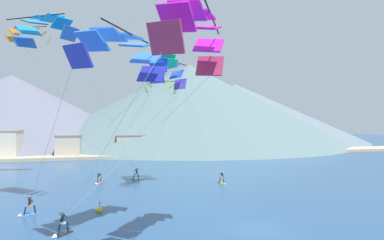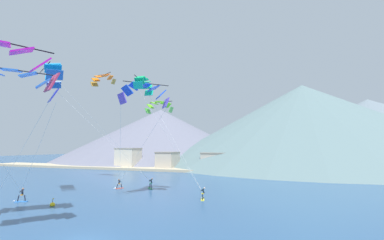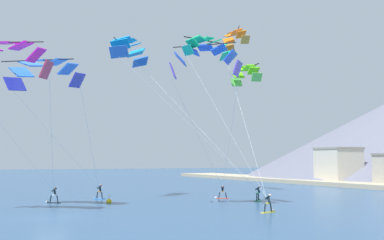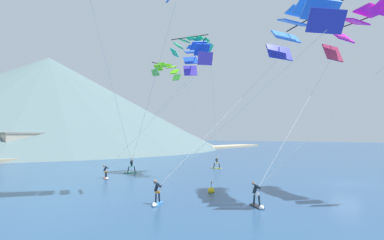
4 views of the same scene
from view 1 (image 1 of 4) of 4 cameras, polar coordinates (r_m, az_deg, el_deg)
name	(u,v)px [view 1 (image 1 of 4)]	position (r m, az deg, el deg)	size (l,w,h in m)	color
ground_plane	(258,230)	(24.63, 12.49, -19.70)	(400.00, 400.00, 0.00)	navy
kitesurfer_near_lead	(61,228)	(24.68, -23.73, -18.31)	(1.42, 1.59, 1.75)	black
kitesurfer_near_trail	(221,179)	(41.73, 5.54, -11.20)	(0.87, 1.78, 1.69)	yellow
kitesurfer_mid_center	(27,209)	(30.87, -28.88, -14.70)	(1.73, 1.14, 1.76)	#337FDB
kitesurfer_far_left	(135,176)	(44.85, -10.74, -10.37)	(1.51, 1.52, 1.80)	#33B266
kitesurfer_far_right	(98,181)	(42.82, -17.44, -10.96)	(1.19, 1.72, 1.63)	#E54C33
parafoil_kite_near_lead	(195,33)	(19.08, 0.55, 16.21)	(11.20, 9.84, 13.56)	#B02C4F
parafoil_kite_near_trail	(165,61)	(37.84, -5.22, 11.12)	(9.27, 5.47, 15.40)	#16C7A2
parafoil_kite_mid_center	(122,50)	(22.19, -13.12, 12.82)	(11.13, 11.45, 13.11)	#292FAD
parafoil_kite_far_left	(45,28)	(34.42, -26.21, 15.47)	(13.57, 14.48, 17.44)	blue
parafoil_kite_far_right	(168,71)	(37.29, -4.61, 9.28)	(10.98, 9.59, 14.56)	#5A41CB
parafoil_kite_distant_high_outer	(29,33)	(53.32, -28.62, 14.41)	(6.54, 2.65, 2.61)	#A67E2F
parafoil_kite_distant_low_drift	(161,85)	(41.67, -5.93, 6.66)	(4.61, 1.34, 1.90)	#5DC74C
race_marker_buoy	(99,210)	(29.72, -17.23, -16.06)	(0.56, 0.56, 1.02)	yellow
shoreline_strip	(153,154)	(77.66, -7.43, -6.52)	(180.00, 10.00, 0.70)	tan
shore_building_harbour_front	(191,144)	(81.92, -0.15, -4.63)	(9.92, 4.62, 5.25)	#B7AD9E
shore_building_promenade_mid	(69,146)	(79.75, -22.38, -4.58)	(5.70, 7.27, 5.49)	#B7AD9E
shore_building_quay_east	(247,140)	(88.26, 10.37, -3.72)	(6.64, 4.69, 7.20)	beige
shore_building_quay_west	(4,145)	(81.84, -32.23, -3.99)	(6.96, 6.36, 6.70)	beige
shore_building_old_town	(132,145)	(80.91, -11.42, -4.63)	(8.15, 6.70, 5.34)	#B7AD9E
mountain_peak_west_ridge	(143,117)	(138.63, -9.41, 0.56)	(97.91, 97.91, 22.99)	slate
mountain_peak_central_summit	(11,111)	(128.41, -31.15, 1.54)	(102.22, 102.22, 26.34)	slate
mountain_peak_east_shoulder	(235,112)	(153.14, 8.20, 1.47)	(119.65, 119.65, 28.63)	slate
mountain_peak_far_spur	(189,104)	(128.81, -0.48, 3.08)	(125.40, 125.40, 33.87)	slate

